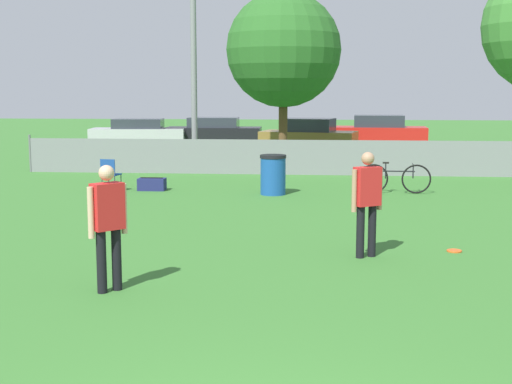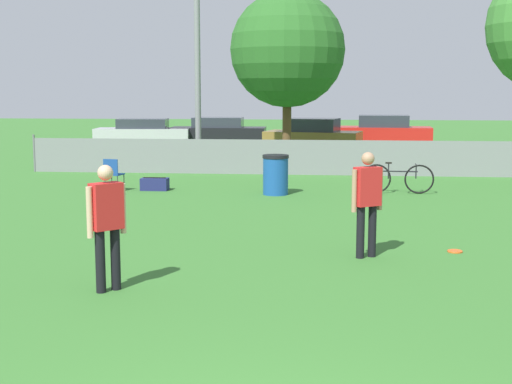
{
  "view_description": "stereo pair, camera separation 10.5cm",
  "coord_description": "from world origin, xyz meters",
  "px_view_note": "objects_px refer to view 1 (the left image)",
  "views": [
    {
      "loc": [
        0.32,
        -4.31,
        2.65
      ],
      "look_at": [
        -0.71,
        6.79,
        1.05
      ],
      "focal_mm": 50.0,
      "sensor_mm": 36.0,
      "label": 1
    },
    {
      "loc": [
        0.43,
        -4.3,
        2.65
      ],
      "look_at": [
        -0.71,
        6.79,
        1.05
      ],
      "focal_mm": 50.0,
      "sensor_mm": 36.0,
      "label": 2
    }
  ],
  "objects_px": {
    "bicycle_sideline": "(395,178)",
    "frisbee_disc": "(454,251)",
    "tree_near_pole": "(283,50)",
    "folding_chair_sideline": "(110,172)",
    "light_pole": "(193,13)",
    "player_defender_red": "(108,219)",
    "parked_car_red": "(379,131)",
    "gear_bag_sideline": "(152,184)",
    "parked_car_tan": "(309,136)",
    "parked_car_silver": "(138,132)",
    "trash_bin": "(273,175)",
    "player_thrower_red": "(367,197)",
    "parked_car_dark": "(214,131)"
  },
  "relations": [
    {
      "from": "bicycle_sideline",
      "to": "frisbee_disc",
      "type": "bearing_deg",
      "value": -85.67
    },
    {
      "from": "tree_near_pole",
      "to": "folding_chair_sideline",
      "type": "distance_m",
      "value": 9.47
    },
    {
      "from": "light_pole",
      "to": "player_defender_red",
      "type": "relative_size",
      "value": 5.25
    },
    {
      "from": "frisbee_disc",
      "to": "light_pole",
      "type": "bearing_deg",
      "value": 117.9
    },
    {
      "from": "bicycle_sideline",
      "to": "parked_car_red",
      "type": "distance_m",
      "value": 15.38
    },
    {
      "from": "gear_bag_sideline",
      "to": "light_pole",
      "type": "bearing_deg",
      "value": 88.69
    },
    {
      "from": "parked_car_tan",
      "to": "parked_car_red",
      "type": "relative_size",
      "value": 0.94
    },
    {
      "from": "frisbee_disc",
      "to": "player_defender_red",
      "type": "bearing_deg",
      "value": -150.55
    },
    {
      "from": "frisbee_disc",
      "to": "parked_car_silver",
      "type": "relative_size",
      "value": 0.05
    },
    {
      "from": "player_defender_red",
      "to": "light_pole",
      "type": "bearing_deg",
      "value": 49.63
    },
    {
      "from": "tree_near_pole",
      "to": "parked_car_red",
      "type": "relative_size",
      "value": 1.37
    },
    {
      "from": "frisbee_disc",
      "to": "bicycle_sideline",
      "type": "distance_m",
      "value": 6.74
    },
    {
      "from": "folding_chair_sideline",
      "to": "trash_bin",
      "type": "xyz_separation_m",
      "value": [
        4.31,
        -0.17,
        0.01
      ]
    },
    {
      "from": "player_defender_red",
      "to": "parked_car_red",
      "type": "distance_m",
      "value": 25.47
    },
    {
      "from": "folding_chair_sideline",
      "to": "gear_bag_sideline",
      "type": "relative_size",
      "value": 1.2
    },
    {
      "from": "tree_near_pole",
      "to": "player_thrower_red",
      "type": "xyz_separation_m",
      "value": [
        2.14,
        -14.65,
        -3.09
      ]
    },
    {
      "from": "parked_car_silver",
      "to": "parked_car_tan",
      "type": "xyz_separation_m",
      "value": [
        8.2,
        -3.43,
        0.06
      ]
    },
    {
      "from": "player_thrower_red",
      "to": "parked_car_silver",
      "type": "height_order",
      "value": "player_thrower_red"
    },
    {
      "from": "tree_near_pole",
      "to": "parked_car_red",
      "type": "bearing_deg",
      "value": 62.95
    },
    {
      "from": "tree_near_pole",
      "to": "parked_car_tan",
      "type": "height_order",
      "value": "tree_near_pole"
    },
    {
      "from": "bicycle_sideline",
      "to": "trash_bin",
      "type": "bearing_deg",
      "value": -169.08
    },
    {
      "from": "light_pole",
      "to": "player_defender_red",
      "type": "distance_m",
      "value": 15.88
    },
    {
      "from": "folding_chair_sideline",
      "to": "tree_near_pole",
      "type": "bearing_deg",
      "value": -107.19
    },
    {
      "from": "parked_car_silver",
      "to": "parked_car_red",
      "type": "height_order",
      "value": "parked_car_red"
    },
    {
      "from": "gear_bag_sideline",
      "to": "parked_car_silver",
      "type": "bearing_deg",
      "value": 105.89
    },
    {
      "from": "player_thrower_red",
      "to": "gear_bag_sideline",
      "type": "xyz_separation_m",
      "value": [
        -5.22,
        7.19,
        -0.81
      ]
    },
    {
      "from": "folding_chair_sideline",
      "to": "bicycle_sideline",
      "type": "height_order",
      "value": "folding_chair_sideline"
    },
    {
      "from": "player_thrower_red",
      "to": "gear_bag_sideline",
      "type": "distance_m",
      "value": 8.92
    },
    {
      "from": "tree_near_pole",
      "to": "player_defender_red",
      "type": "height_order",
      "value": "tree_near_pole"
    },
    {
      "from": "parked_car_silver",
      "to": "parked_car_tan",
      "type": "relative_size",
      "value": 1.1
    },
    {
      "from": "parked_car_dark",
      "to": "gear_bag_sideline",
      "type": "bearing_deg",
      "value": -88.73
    },
    {
      "from": "trash_bin",
      "to": "parked_car_dark",
      "type": "relative_size",
      "value": 0.22
    },
    {
      "from": "bicycle_sideline",
      "to": "parked_car_silver",
      "type": "xyz_separation_m",
      "value": [
        -10.66,
        14.95,
        0.26
      ]
    },
    {
      "from": "player_thrower_red",
      "to": "gear_bag_sideline",
      "type": "bearing_deg",
      "value": 94.06
    },
    {
      "from": "bicycle_sideline",
      "to": "gear_bag_sideline",
      "type": "bearing_deg",
      "value": -177.9
    },
    {
      "from": "parked_car_dark",
      "to": "parked_car_tan",
      "type": "xyz_separation_m",
      "value": [
        4.68,
        -4.22,
        0.05
      ]
    },
    {
      "from": "parked_car_dark",
      "to": "bicycle_sideline",
      "type": "bearing_deg",
      "value": -67.07
    },
    {
      "from": "trash_bin",
      "to": "parked_car_dark",
      "type": "bearing_deg",
      "value": 103.88
    },
    {
      "from": "player_defender_red",
      "to": "parked_car_silver",
      "type": "xyz_separation_m",
      "value": [
        -5.99,
        24.49,
        -0.33
      ]
    },
    {
      "from": "tree_near_pole",
      "to": "parked_car_silver",
      "type": "xyz_separation_m",
      "value": [
        -7.35,
        7.55,
        -3.42
      ]
    },
    {
      "from": "gear_bag_sideline",
      "to": "parked_car_tan",
      "type": "bearing_deg",
      "value": 71.25
    },
    {
      "from": "player_defender_red",
      "to": "gear_bag_sideline",
      "type": "distance_m",
      "value": 9.67
    },
    {
      "from": "player_defender_red",
      "to": "folding_chair_sideline",
      "type": "height_order",
      "value": "player_defender_red"
    },
    {
      "from": "parked_car_tan",
      "to": "player_thrower_red",
      "type": "bearing_deg",
      "value": -74.45
    },
    {
      "from": "player_defender_red",
      "to": "bicycle_sideline",
      "type": "height_order",
      "value": "player_defender_red"
    },
    {
      "from": "light_pole",
      "to": "parked_car_tan",
      "type": "bearing_deg",
      "value": 56.94
    },
    {
      "from": "tree_near_pole",
      "to": "frisbee_disc",
      "type": "relative_size",
      "value": 24.64
    },
    {
      "from": "tree_near_pole",
      "to": "bicycle_sideline",
      "type": "distance_m",
      "value": 8.9
    },
    {
      "from": "folding_chair_sideline",
      "to": "parked_car_red",
      "type": "bearing_deg",
      "value": -106.7
    },
    {
      "from": "light_pole",
      "to": "parked_car_silver",
      "type": "bearing_deg",
      "value": 115.42
    }
  ]
}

